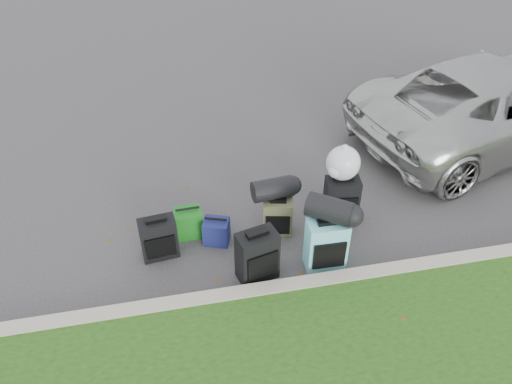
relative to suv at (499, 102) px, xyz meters
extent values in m
plane|color=#383535|center=(-4.09, -1.57, -0.66)|extent=(120.00, 120.00, 0.00)
cube|color=#9E937F|center=(-4.09, -2.57, -0.59)|extent=(120.00, 0.18, 0.15)
imported|color=#B7B7B2|center=(0.00, 0.00, 0.00)|extent=(5.13, 3.21, 1.32)
cube|color=black|center=(-5.44, -1.67, -0.39)|extent=(0.46, 0.29, 0.54)
cube|color=black|center=(-4.35, -2.25, -0.34)|extent=(0.50, 0.37, 0.65)
cube|color=#404027|center=(-3.94, -1.55, -0.41)|extent=(0.40, 0.30, 0.50)
cube|color=#57A9B5|center=(-3.53, -2.23, -0.33)|extent=(0.47, 0.29, 0.66)
cube|color=black|center=(-3.08, -1.47, -0.34)|extent=(0.46, 0.31, 0.65)
cube|color=#176B19|center=(-5.05, -1.36, -0.47)|extent=(0.34, 0.28, 0.38)
cube|color=navy|center=(-4.73, -1.57, -0.50)|extent=(0.37, 0.33, 0.33)
cylinder|color=black|center=(-4.00, -1.46, -0.03)|extent=(0.53, 0.32, 0.27)
cylinder|color=black|center=(-3.51, -2.16, 0.14)|extent=(0.58, 0.53, 0.29)
sphere|color=silver|center=(-3.09, -1.41, 0.20)|extent=(0.43, 0.43, 0.43)
camera|label=1|loc=(-5.16, -6.17, 3.71)|focal=35.00mm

